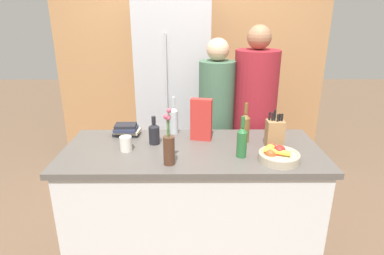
% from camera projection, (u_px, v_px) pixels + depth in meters
% --- Properties ---
extents(ground_plane, '(14.00, 14.00, 0.00)m').
position_uv_depth(ground_plane, '(192.00, 254.00, 2.53)').
color(ground_plane, brown).
extents(kitchen_island, '(1.78, 0.76, 0.91)m').
position_uv_depth(kitchen_island, '(192.00, 204.00, 2.38)').
color(kitchen_island, silver).
rests_on(kitchen_island, ground_plane).
extents(back_wall_wood, '(2.98, 0.12, 2.60)m').
position_uv_depth(back_wall_wood, '(191.00, 59.00, 3.59)').
color(back_wall_wood, '#AD7A4C').
rests_on(back_wall_wood, ground_plane).
extents(refrigerator, '(0.71, 0.63, 1.97)m').
position_uv_depth(refrigerator, '(174.00, 95.00, 3.36)').
color(refrigerator, '#B7B7BC').
rests_on(refrigerator, ground_plane).
extents(fruit_bowl, '(0.26, 0.26, 0.11)m').
position_uv_depth(fruit_bowl, '(278.00, 155.00, 2.03)').
color(fruit_bowl, tan).
rests_on(fruit_bowl, kitchen_island).
extents(knife_block, '(0.12, 0.10, 0.27)m').
position_uv_depth(knife_block, '(275.00, 133.00, 2.22)').
color(knife_block, '#A87A4C').
rests_on(knife_block, kitchen_island).
extents(flower_vase, '(0.07, 0.07, 0.36)m').
position_uv_depth(flower_vase, '(169.00, 146.00, 1.96)').
color(flower_vase, '#4C2D1E').
rests_on(flower_vase, kitchen_island).
extents(cereal_box, '(0.16, 0.09, 0.31)m').
position_uv_depth(cereal_box, '(201.00, 120.00, 2.33)').
color(cereal_box, red).
rests_on(cereal_box, kitchen_island).
extents(coffee_mug, '(0.08, 0.12, 0.10)m').
position_uv_depth(coffee_mug, '(126.00, 143.00, 2.17)').
color(coffee_mug, silver).
rests_on(coffee_mug, kitchen_island).
extents(book_stack, '(0.21, 0.15, 0.09)m').
position_uv_depth(book_stack, '(126.00, 130.00, 2.44)').
color(book_stack, '#232328').
rests_on(book_stack, kitchen_island).
extents(bottle_oil, '(0.08, 0.08, 0.21)m').
position_uv_depth(bottle_oil, '(154.00, 133.00, 2.28)').
color(bottle_oil, black).
rests_on(bottle_oil, kitchen_island).
extents(bottle_vinegar, '(0.07, 0.07, 0.28)m').
position_uv_depth(bottle_vinegar, '(242.00, 141.00, 2.06)').
color(bottle_vinegar, '#286633').
rests_on(bottle_vinegar, kitchen_island).
extents(bottle_wine, '(0.06, 0.06, 0.29)m').
position_uv_depth(bottle_wine, '(174.00, 119.00, 2.47)').
color(bottle_wine, '#B2BCC1').
rests_on(bottle_wine, kitchen_island).
extents(bottle_water, '(0.07, 0.07, 0.29)m').
position_uv_depth(bottle_water, '(245.00, 127.00, 2.30)').
color(bottle_water, brown).
rests_on(bottle_water, kitchen_island).
extents(person_at_sink, '(0.31, 0.31, 1.61)m').
position_uv_depth(person_at_sink, '(216.00, 120.00, 2.82)').
color(person_at_sink, '#383842').
rests_on(person_at_sink, ground_plane).
extents(person_in_blue, '(0.37, 0.37, 1.71)m').
position_uv_depth(person_in_blue, '(254.00, 114.00, 2.81)').
color(person_in_blue, '#383842').
rests_on(person_in_blue, ground_plane).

